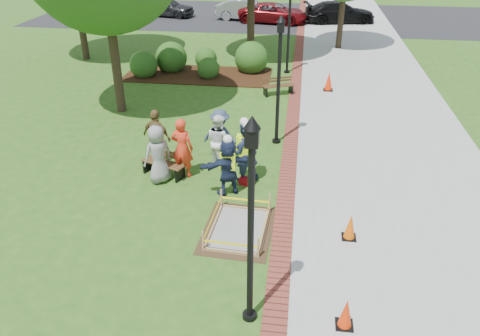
# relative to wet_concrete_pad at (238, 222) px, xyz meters

# --- Properties ---
(ground) EXTENTS (100.00, 100.00, 0.00)m
(ground) POSITION_rel_wet_concrete_pad_xyz_m (-0.64, 0.20, -0.23)
(ground) COLOR #285116
(ground) RESTS_ON ground
(sidewalk) EXTENTS (6.00, 60.00, 0.02)m
(sidewalk) POSITION_rel_wet_concrete_pad_xyz_m (4.36, 10.20, -0.22)
(sidewalk) COLOR #9E9E99
(sidewalk) RESTS_ON ground
(brick_edging) EXTENTS (0.50, 60.00, 0.03)m
(brick_edging) POSITION_rel_wet_concrete_pad_xyz_m (1.11, 10.20, -0.22)
(brick_edging) COLOR maroon
(brick_edging) RESTS_ON ground
(mulch_bed) EXTENTS (7.00, 3.00, 0.05)m
(mulch_bed) POSITION_rel_wet_concrete_pad_xyz_m (-3.64, 12.20, -0.21)
(mulch_bed) COLOR #381E0F
(mulch_bed) RESTS_ON ground
(parking_lot) EXTENTS (36.00, 12.00, 0.01)m
(parking_lot) POSITION_rel_wet_concrete_pad_xyz_m (-0.64, 27.20, -0.23)
(parking_lot) COLOR black
(parking_lot) RESTS_ON ground
(wet_concrete_pad) EXTENTS (1.83, 2.39, 0.55)m
(wet_concrete_pad) POSITION_rel_wet_concrete_pad_xyz_m (0.00, 0.00, 0.00)
(wet_concrete_pad) COLOR #47331E
(wet_concrete_pad) RESTS_ON ground
(bench_near) EXTENTS (1.43, 0.90, 0.73)m
(bench_near) POSITION_rel_wet_concrete_pad_xyz_m (-2.59, 2.47, 0.00)
(bench_near) COLOR brown
(bench_near) RESTS_ON ground
(bench_far) EXTENTS (1.40, 0.91, 0.72)m
(bench_far) POSITION_rel_wet_concrete_pad_xyz_m (0.37, 9.98, -0.00)
(bench_far) COLOR brown
(bench_far) RESTS_ON ground
(cone_front) EXTENTS (0.34, 0.34, 0.67)m
(cone_front) POSITION_rel_wet_concrete_pad_xyz_m (2.43, -2.78, 0.09)
(cone_front) COLOR black
(cone_front) RESTS_ON ground
(cone_back) EXTENTS (0.35, 0.35, 0.68)m
(cone_back) POSITION_rel_wet_concrete_pad_xyz_m (2.71, 0.03, 0.10)
(cone_back) COLOR black
(cone_back) RESTS_ON ground
(cone_far) EXTENTS (0.42, 0.42, 0.83)m
(cone_far) POSITION_rel_wet_concrete_pad_xyz_m (2.54, 10.80, 0.16)
(cone_far) COLOR black
(cone_far) RESTS_ON ground
(toolbox) EXTENTS (0.47, 0.35, 0.21)m
(toolbox) POSITION_rel_wet_concrete_pad_xyz_m (-0.05, 2.24, -0.13)
(toolbox) COLOR maroon
(toolbox) RESTS_ON ground
(lamp_near) EXTENTS (0.28, 0.28, 4.26)m
(lamp_near) POSITION_rel_wet_concrete_pad_xyz_m (0.61, -2.80, 2.25)
(lamp_near) COLOR black
(lamp_near) RESTS_ON ground
(lamp_mid) EXTENTS (0.28, 0.28, 4.26)m
(lamp_mid) POSITION_rel_wet_concrete_pad_xyz_m (0.61, 5.20, 2.25)
(lamp_mid) COLOR black
(lamp_mid) RESTS_ON ground
(lamp_far) EXTENTS (0.28, 0.28, 4.26)m
(lamp_far) POSITION_rel_wet_concrete_pad_xyz_m (0.61, 13.20, 2.25)
(lamp_far) COLOR black
(lamp_far) RESTS_ON ground
(shrub_a) EXTENTS (1.32, 1.32, 1.32)m
(shrub_a) POSITION_rel_wet_concrete_pad_xyz_m (-6.16, 11.67, -0.23)
(shrub_a) COLOR #1F4D16
(shrub_a) RESTS_ON ground
(shrub_b) EXTENTS (1.55, 1.55, 1.55)m
(shrub_b) POSITION_rel_wet_concrete_pad_xyz_m (-5.09, 12.75, -0.23)
(shrub_b) COLOR #1F4D16
(shrub_b) RESTS_ON ground
(shrub_c) EXTENTS (1.05, 1.05, 1.05)m
(shrub_c) POSITION_rel_wet_concrete_pad_xyz_m (-3.05, 11.87, -0.23)
(shrub_c) COLOR #1F4D16
(shrub_c) RESTS_ON ground
(shrub_d) EXTENTS (1.62, 1.62, 1.62)m
(shrub_d) POSITION_rel_wet_concrete_pad_xyz_m (-1.15, 13.09, -0.23)
(shrub_d) COLOR #1F4D16
(shrub_d) RESTS_ON ground
(shrub_e) EXTENTS (1.10, 1.10, 1.10)m
(shrub_e) POSITION_rel_wet_concrete_pad_xyz_m (-3.50, 13.50, -0.23)
(shrub_e) COLOR #1F4D16
(shrub_e) RESTS_ON ground
(casual_person_a) EXTENTS (0.65, 0.65, 1.75)m
(casual_person_a) POSITION_rel_wet_concrete_pad_xyz_m (-2.62, 2.11, 0.64)
(casual_person_a) COLOR gray
(casual_person_a) RESTS_ON ground
(casual_person_b) EXTENTS (0.64, 0.47, 1.84)m
(casual_person_b) POSITION_rel_wet_concrete_pad_xyz_m (-2.00, 2.52, 0.68)
(casual_person_b) COLOR red
(casual_person_b) RESTS_ON ground
(casual_person_c) EXTENTS (0.64, 0.61, 1.69)m
(casual_person_c) POSITION_rel_wet_concrete_pad_xyz_m (-1.06, 3.30, 0.61)
(casual_person_c) COLOR white
(casual_person_c) RESTS_ON ground
(casual_person_d) EXTENTS (0.66, 0.55, 1.75)m
(casual_person_d) POSITION_rel_wet_concrete_pad_xyz_m (-2.98, 3.26, 0.64)
(casual_person_d) COLOR brown
(casual_person_d) RESTS_ON ground
(casual_person_e) EXTENTS (0.58, 0.42, 1.69)m
(casual_person_e) POSITION_rel_wet_concrete_pad_xyz_m (-1.08, 3.69, 0.61)
(casual_person_e) COLOR #313B57
(casual_person_e) RESTS_ON ground
(hivis_worker_a) EXTENTS (0.63, 0.55, 1.81)m
(hivis_worker_a) POSITION_rel_wet_concrete_pad_xyz_m (-0.52, 1.70, 0.67)
(hivis_worker_a) COLOR #18193F
(hivis_worker_a) RESTS_ON ground
(hivis_worker_b) EXTENTS (0.67, 0.57, 1.92)m
(hivis_worker_b) POSITION_rel_wet_concrete_pad_xyz_m (-0.08, 2.40, 0.71)
(hivis_worker_b) COLOR #171F3C
(hivis_worker_b) RESTS_ON ground
(hivis_worker_c) EXTENTS (0.68, 0.55, 1.97)m
(hivis_worker_c) POSITION_rel_wet_concrete_pad_xyz_m (-0.18, 2.54, 0.74)
(hivis_worker_c) COLOR #1A2444
(hivis_worker_c) RESTS_ON ground
(parked_car_a) EXTENTS (2.93, 5.03, 1.54)m
(parked_car_a) POSITION_rel_wet_concrete_pad_xyz_m (-9.04, 26.12, -0.23)
(parked_car_a) COLOR #262729
(parked_car_a) RESTS_ON ground
(parked_car_b) EXTENTS (2.85, 5.16, 1.60)m
(parked_car_b) POSITION_rel_wet_concrete_pad_xyz_m (-2.87, 25.51, -0.23)
(parked_car_b) COLOR #939397
(parked_car_b) RESTS_ON ground
(parked_car_c) EXTENTS (2.63, 4.75, 1.47)m
(parked_car_c) POSITION_rel_wet_concrete_pad_xyz_m (-0.91, 24.92, -0.23)
(parked_car_c) COLOR maroon
(parked_car_c) RESTS_ON ground
(parked_car_d) EXTENTS (2.95, 5.11, 1.57)m
(parked_car_d) POSITION_rel_wet_concrete_pad_xyz_m (3.73, 25.54, -0.23)
(parked_car_d) COLOR black
(parked_car_d) RESTS_ON ground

